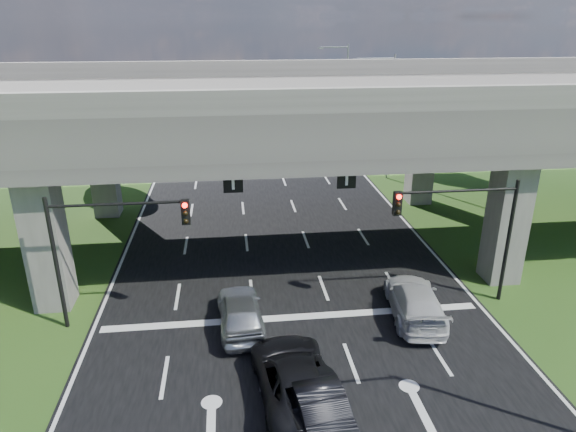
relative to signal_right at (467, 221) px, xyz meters
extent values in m
plane|color=#264917|center=(-7.82, -3.94, -4.19)|extent=(160.00, 160.00, 0.00)
cube|color=black|center=(-7.82, 6.06, -4.17)|extent=(18.00, 120.00, 0.03)
cube|color=#363331|center=(-7.82, 8.06, 3.81)|extent=(80.00, 15.00, 2.00)
cube|color=#5B5954|center=(-7.82, 0.81, 5.31)|extent=(80.00, 0.50, 1.00)
cube|color=#5B5954|center=(-7.82, 15.31, 5.31)|extent=(80.00, 0.50, 1.00)
cube|color=#5B5954|center=(-18.82, 2.06, -0.69)|extent=(1.60, 1.60, 7.00)
cube|color=#5B5954|center=(-18.82, 14.06, -0.69)|extent=(1.60, 1.60, 7.00)
cube|color=#5B5954|center=(3.18, 2.06, -0.69)|extent=(1.60, 1.60, 7.00)
cube|color=#5B5954|center=(3.18, 14.06, -0.69)|extent=(1.60, 1.60, 7.00)
cube|color=black|center=(-10.32, 1.06, 1.81)|extent=(0.85, 0.06, 0.85)
cube|color=black|center=(-5.32, 1.06, 1.81)|extent=(0.85, 0.06, 0.85)
cylinder|color=black|center=(2.18, 0.06, -1.19)|extent=(0.18, 0.18, 6.00)
cylinder|color=black|center=(-0.57, 0.06, 1.41)|extent=(5.50, 0.12, 0.12)
cube|color=black|center=(-3.32, -0.12, 1.01)|extent=(0.35, 0.28, 1.05)
sphere|color=#FF0C05|center=(-3.32, -0.28, 1.36)|extent=(0.22, 0.22, 0.22)
cylinder|color=black|center=(-17.82, 0.06, -1.19)|extent=(0.18, 0.18, 6.00)
cylinder|color=black|center=(-15.07, 0.06, 1.41)|extent=(5.50, 0.12, 0.12)
cube|color=black|center=(-12.32, -0.12, 1.01)|extent=(0.35, 0.28, 1.05)
sphere|color=#FF0C05|center=(-12.32, -0.28, 1.36)|extent=(0.22, 0.22, 0.22)
cylinder|color=gray|center=(2.68, 20.06, 0.81)|extent=(0.16, 0.16, 10.00)
cylinder|color=gray|center=(1.18, 20.06, 5.51)|extent=(3.00, 0.10, 0.10)
cube|color=gray|center=(-0.32, 20.06, 5.41)|extent=(0.60, 0.25, 0.18)
cylinder|color=gray|center=(2.68, 36.06, 0.81)|extent=(0.16, 0.16, 10.00)
cylinder|color=gray|center=(1.18, 36.06, 5.51)|extent=(3.00, 0.10, 0.10)
cube|color=gray|center=(-0.32, 36.06, 5.41)|extent=(0.60, 0.25, 0.18)
cylinder|color=black|center=(-21.82, 22.06, -2.54)|extent=(0.36, 0.36, 3.30)
sphere|color=#195416|center=(-21.82, 22.06, 0.46)|extent=(4.50, 4.50, 4.50)
sphere|color=#195416|center=(-21.42, 21.76, 1.81)|extent=(3.60, 3.60, 3.60)
sphere|color=#195416|center=(-22.12, 22.46, -0.44)|extent=(3.30, 3.30, 3.30)
cylinder|color=black|center=(-24.82, 30.06, -2.76)|extent=(0.36, 0.36, 2.86)
sphere|color=#195416|center=(-24.82, 30.06, -0.16)|extent=(3.90, 3.90, 3.90)
sphere|color=#195416|center=(-24.42, 29.76, 1.01)|extent=(3.12, 3.12, 3.12)
sphere|color=#195416|center=(-25.12, 30.46, -0.94)|extent=(2.86, 2.86, 2.86)
cylinder|color=black|center=(-20.82, 38.06, -2.43)|extent=(0.36, 0.36, 3.52)
sphere|color=#195416|center=(-20.82, 38.06, 0.77)|extent=(4.80, 4.80, 4.80)
sphere|color=#195416|center=(-20.42, 37.76, 2.21)|extent=(3.84, 3.84, 3.84)
sphere|color=#195416|center=(-21.12, 38.46, -0.19)|extent=(3.52, 3.52, 3.52)
cylinder|color=black|center=(5.18, 24.06, -2.65)|extent=(0.36, 0.36, 3.08)
sphere|color=#195416|center=(5.18, 24.06, 0.15)|extent=(4.20, 4.20, 4.20)
sphere|color=#195416|center=(5.58, 23.76, 1.41)|extent=(3.36, 3.36, 3.36)
sphere|color=#195416|center=(4.88, 24.46, -0.69)|extent=(3.08, 3.08, 3.08)
cylinder|color=black|center=(8.18, 32.06, -2.76)|extent=(0.36, 0.36, 2.86)
sphere|color=#195416|center=(8.18, 32.06, -0.16)|extent=(3.90, 3.90, 3.90)
sphere|color=#195416|center=(8.58, 31.76, 1.01)|extent=(3.12, 3.12, 3.12)
sphere|color=#195416|center=(7.88, 32.46, -0.94)|extent=(2.86, 2.86, 2.86)
cylinder|color=black|center=(4.18, 40.06, -2.54)|extent=(0.36, 0.36, 3.30)
sphere|color=#195416|center=(4.18, 40.06, 0.46)|extent=(4.50, 4.50, 4.50)
sphere|color=#195416|center=(4.58, 39.76, 1.81)|extent=(3.60, 3.60, 3.60)
sphere|color=#195416|center=(3.88, 40.46, -0.44)|extent=(3.30, 3.30, 3.30)
imported|color=#ADB1B5|center=(-10.24, -0.94, -3.36)|extent=(2.12, 4.76, 1.59)
imported|color=black|center=(-7.96, -6.44, -3.41)|extent=(2.19, 4.73, 1.50)
imported|color=#B6B6B6|center=(-2.42, -0.94, -3.39)|extent=(2.86, 5.53, 1.53)
imported|color=black|center=(-8.49, -5.52, -3.38)|extent=(3.04, 5.78, 1.55)
camera|label=1|loc=(-10.44, -20.21, 8.52)|focal=32.00mm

